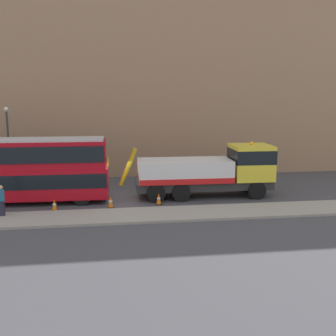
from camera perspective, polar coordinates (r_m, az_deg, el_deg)
name	(u,v)px	position (r m, az deg, el deg)	size (l,w,h in m)	color
ground_plane	(123,198)	(27.20, -6.34, -4.23)	(120.00, 120.00, 0.00)	#424247
near_kerb	(125,216)	(23.14, -6.04, -6.64)	(60.00, 2.80, 0.15)	gray
building_facade	(118,78)	(34.16, -6.99, 12.37)	(60.00, 1.50, 16.00)	#9E7A5B
recovery_tow_truck	(211,171)	(27.38, 6.01, -0.35)	(10.16, 2.78, 3.67)	#2D2D2D
double_decker_bus	(19,168)	(27.15, -20.05, 0.00)	(11.08, 2.72, 4.06)	#B70C19
pedestrian_onlooker	(1,201)	(24.39, -22.17, -4.26)	(0.41, 0.47, 1.71)	#232333
traffic_cone_near_bus	(54,205)	(25.04, -15.53, -5.02)	(0.36, 0.36, 0.72)	orange
traffic_cone_midway	(111,202)	(25.05, -7.99, -4.73)	(0.36, 0.36, 0.72)	orange
traffic_cone_near_truck	(159,199)	(25.51, -1.30, -4.35)	(0.36, 0.36, 0.72)	orange
street_lamp	(8,139)	(33.02, -21.35, 3.82)	(0.36, 0.36, 5.83)	#38383D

